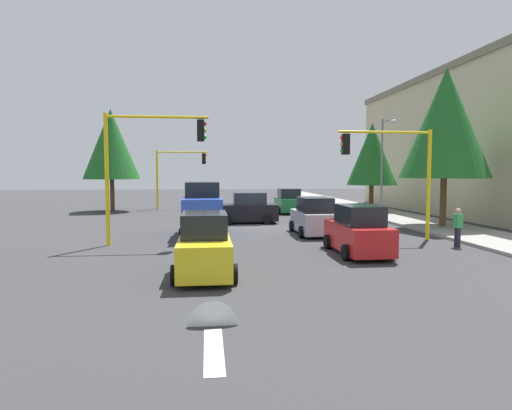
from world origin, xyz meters
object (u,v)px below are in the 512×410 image
object	(u,v)px
traffic_signal_far_right	(178,167)
tree_roadside_mid	(372,154)
tree_opposite_side	(111,144)
car_black	(247,209)
traffic_signal_near_right	(147,153)
car_yellow	(204,247)
car_red	(358,232)
traffic_signal_near_left	(392,162)
car_green	(289,202)
car_silver	(314,218)
delivery_van_blue	(203,211)
street_lamp_curbside	(384,157)
tree_roadside_near	(446,123)
pedestrian_crossing	(458,226)

from	to	relation	value
traffic_signal_far_right	tree_roadside_mid	xyz separation A→B (m)	(6.00, 15.62, 1.00)
traffic_signal_far_right	tree_opposite_side	size ratio (longest dim) A/B	0.61
tree_roadside_mid	car_black	size ratio (longest dim) A/B	1.82
car_black	traffic_signal_near_right	bearing A→B (deg)	-32.97
car_yellow	car_red	size ratio (longest dim) A/B	0.97
traffic_signal_near_left	tree_opposite_side	bearing A→B (deg)	-137.25
car_green	car_yellow	distance (m)	21.90
car_silver	tree_roadside_mid	bearing A→B (deg)	147.04
delivery_van_blue	car_yellow	world-z (taller)	delivery_van_blue
tree_roadside_mid	car_yellow	world-z (taller)	tree_roadside_mid
street_lamp_curbside	car_black	size ratio (longest dim) A/B	1.77
tree_opposite_side	car_green	bearing A→B (deg)	77.09
tree_opposite_side	car_silver	distance (m)	21.15
car_black	car_green	size ratio (longest dim) A/B	1.09
traffic_signal_near_right	car_yellow	world-z (taller)	traffic_signal_near_right
tree_opposite_side	car_red	world-z (taller)	tree_opposite_side
car_silver	street_lamp_curbside	bearing A→B (deg)	137.02
car_red	traffic_signal_near_right	bearing A→B (deg)	-110.69
street_lamp_curbside	tree_roadside_near	size ratio (longest dim) A/B	0.76
tree_roadside_mid	delivery_van_blue	xyz separation A→B (m)	(11.53, -13.33, -3.43)
tree_roadside_near	car_green	xyz separation A→B (m)	(-10.70, -7.10, -5.18)
traffic_signal_far_right	street_lamp_curbside	xyz separation A→B (m)	(10.39, 14.82, 0.64)
traffic_signal_far_right	tree_opposite_side	distance (m)	6.04
street_lamp_curbside	car_green	size ratio (longest dim) A/B	1.93
street_lamp_curbside	car_red	distance (m)	14.74
tree_opposite_side	car_red	distance (m)	25.81
tree_roadside_mid	pedestrian_crossing	size ratio (longest dim) A/B	4.23
tree_roadside_mid	tree_roadside_near	xyz separation A→B (m)	(10.00, 0.50, 1.36)
car_black	car_green	world-z (taller)	same
delivery_van_blue	car_black	world-z (taller)	delivery_van_blue
traffic_signal_far_right	tree_opposite_side	xyz separation A→B (m)	(2.00, -5.38, 1.89)
street_lamp_curbside	car_yellow	xyz separation A→B (m)	(15.79, -12.39, -3.45)
car_red	car_black	bearing A→B (deg)	-163.11
car_yellow	car_silver	world-z (taller)	same
street_lamp_curbside	tree_roadside_mid	xyz separation A→B (m)	(-4.39, 0.80, 0.36)
delivery_van_blue	car_red	xyz separation A→B (m)	(5.72, 6.21, -0.39)
car_silver	car_black	bearing A→B (deg)	-151.71
street_lamp_curbside	tree_roadside_near	xyz separation A→B (m)	(5.61, 1.30, 1.72)
tree_roadside_mid	car_red	size ratio (longest dim) A/B	1.75
tree_roadside_near	car_silver	size ratio (longest dim) A/B	2.30
street_lamp_curbside	car_green	bearing A→B (deg)	-131.27
tree_roadside_mid	tree_roadside_near	size ratio (longest dim) A/B	0.78
traffic_signal_near_left	street_lamp_curbside	xyz separation A→B (m)	(-9.61, 3.56, 0.58)
street_lamp_curbside	tree_roadside_mid	bearing A→B (deg)	169.67
car_red	car_silver	size ratio (longest dim) A/B	1.02
street_lamp_curbside	pedestrian_crossing	bearing A→B (deg)	-6.83
car_black	pedestrian_crossing	size ratio (longest dim) A/B	2.32
tree_roadside_mid	car_red	world-z (taller)	tree_roadside_mid
car_yellow	car_red	distance (m)	6.74
tree_roadside_mid	car_silver	xyz separation A→B (m)	(11.60, -7.52, -3.81)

